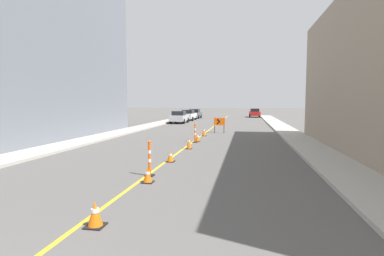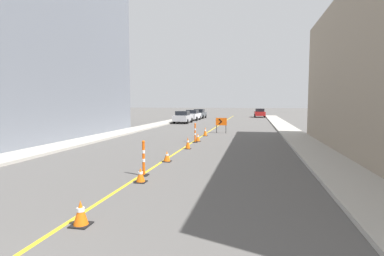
# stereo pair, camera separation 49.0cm
# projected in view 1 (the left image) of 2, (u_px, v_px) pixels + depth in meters

# --- Properties ---
(lane_stripe) EXTENTS (0.12, 60.18, 0.01)m
(lane_stripe) POSITION_uv_depth(u_px,v_px,m) (212.00, 128.00, 31.58)
(lane_stripe) COLOR gold
(lane_stripe) RESTS_ON ground_plane
(sidewalk_left) EXTENTS (2.08, 60.18, 0.14)m
(sidewalk_left) POSITION_uv_depth(u_px,v_px,m) (146.00, 126.00, 32.87)
(sidewalk_left) COLOR #ADA89E
(sidewalk_left) RESTS_ON ground_plane
(sidewalk_right) EXTENTS (2.08, 60.18, 0.14)m
(sidewalk_right) POSITION_uv_depth(u_px,v_px,m) (283.00, 128.00, 30.28)
(sidewalk_right) COLOR #ADA89E
(sidewalk_right) RESTS_ON ground_plane
(building_facade_left) EXTENTS (6.00, 23.76, 15.21)m
(building_facade_left) POSITION_uv_depth(u_px,v_px,m) (7.00, 24.00, 18.82)
(building_facade_left) COLOR slate
(building_facade_left) RESTS_ON ground_plane
(traffic_cone_nearest) EXTENTS (0.40, 0.40, 0.56)m
(traffic_cone_nearest) POSITION_uv_depth(u_px,v_px,m) (95.00, 214.00, 6.46)
(traffic_cone_nearest) COLOR black
(traffic_cone_nearest) RESTS_ON ground_plane
(traffic_cone_second) EXTENTS (0.38, 0.38, 0.50)m
(traffic_cone_second) POSITION_uv_depth(u_px,v_px,m) (148.00, 175.00, 10.03)
(traffic_cone_second) COLOR black
(traffic_cone_second) RESTS_ON ground_plane
(traffic_cone_third) EXTENTS (0.38, 0.38, 0.50)m
(traffic_cone_third) POSITION_uv_depth(u_px,v_px,m) (170.00, 156.00, 13.56)
(traffic_cone_third) COLOR black
(traffic_cone_third) RESTS_ON ground_plane
(traffic_cone_fourth) EXTENTS (0.34, 0.34, 0.69)m
(traffic_cone_fourth) POSITION_uv_depth(u_px,v_px,m) (189.00, 143.00, 17.33)
(traffic_cone_fourth) COLOR black
(traffic_cone_fourth) RESTS_ON ground_plane
(traffic_cone_fifth) EXTENTS (0.39, 0.39, 0.57)m
(traffic_cone_fifth) POSITION_uv_depth(u_px,v_px,m) (197.00, 137.00, 20.67)
(traffic_cone_fifth) COLOR black
(traffic_cone_fifth) RESTS_ON ground_plane
(traffic_cone_farthest) EXTENTS (0.38, 0.38, 0.72)m
(traffic_cone_farthest) POSITION_uv_depth(u_px,v_px,m) (204.00, 131.00, 24.08)
(traffic_cone_farthest) COLOR black
(traffic_cone_farthest) RESTS_ON ground_plane
(delineator_post_front) EXTENTS (0.32, 0.32, 1.31)m
(delineator_post_front) POSITION_uv_depth(u_px,v_px,m) (149.00, 160.00, 10.93)
(delineator_post_front) COLOR black
(delineator_post_front) RESTS_ON ground_plane
(delineator_post_rear) EXTENTS (0.32, 0.32, 1.31)m
(delineator_post_rear) POSITION_uv_depth(u_px,v_px,m) (195.00, 134.00, 20.10)
(delineator_post_rear) COLOR black
(delineator_post_rear) RESTS_ON ground_plane
(arrow_barricade_primary) EXTENTS (0.97, 0.14, 1.34)m
(arrow_barricade_primary) POSITION_uv_depth(u_px,v_px,m) (219.00, 122.00, 26.32)
(arrow_barricade_primary) COLOR #EF560C
(arrow_barricade_primary) RESTS_ON ground_plane
(parked_car_curb_near) EXTENTS (1.94, 4.32, 1.59)m
(parked_car_curb_near) POSITION_uv_depth(u_px,v_px,m) (179.00, 117.00, 39.01)
(parked_car_curb_near) COLOR #B7B7BC
(parked_car_curb_near) RESTS_ON ground_plane
(parked_car_curb_mid) EXTENTS (1.95, 4.36, 1.59)m
(parked_car_curb_mid) POSITION_uv_depth(u_px,v_px,m) (188.00, 115.00, 45.26)
(parked_car_curb_mid) COLOR silver
(parked_car_curb_mid) RESTS_ON ground_plane
(parked_car_curb_far) EXTENTS (1.94, 4.34, 1.59)m
(parked_car_curb_far) POSITION_uv_depth(u_px,v_px,m) (195.00, 114.00, 51.15)
(parked_car_curb_far) COLOR #474C51
(parked_car_curb_far) RESTS_ON ground_plane
(parked_car_opposite_side) EXTENTS (2.00, 4.38, 1.59)m
(parked_car_opposite_side) POSITION_uv_depth(u_px,v_px,m) (255.00, 113.00, 54.96)
(parked_car_opposite_side) COLOR maroon
(parked_car_opposite_side) RESTS_ON ground_plane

